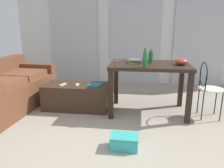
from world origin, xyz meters
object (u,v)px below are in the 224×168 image
(wire_chair, at_px, (207,84))
(bottle_far, at_px, (145,59))
(shoebox, at_px, (124,142))
(tv_remote_primary, at_px, (77,85))
(bowl, at_px, (181,62))
(scissors, at_px, (119,61))
(tv_remote_secondary, at_px, (63,85))
(coffee_table, at_px, (77,96))
(bottle_near, at_px, (151,57))
(magazine, at_px, (96,85))
(book_stack, at_px, (135,61))
(couch, at_px, (8,89))
(craft_table, at_px, (149,71))

(wire_chair, height_order, bottle_far, bottle_far)
(shoebox, bearing_deg, wire_chair, 42.40)
(tv_remote_primary, xyz_separation_m, shoebox, (0.85, -1.08, -0.35))
(bottle_far, bearing_deg, bowl, 25.50)
(bottle_far, distance_m, scissors, 0.66)
(bowl, bearing_deg, tv_remote_secondary, -179.04)
(bottle_far, relative_size, tv_remote_primary, 1.93)
(coffee_table, height_order, bottle_far, bottle_far)
(bottle_near, bearing_deg, magazine, -176.55)
(coffee_table, relative_size, book_stack, 3.76)
(bottle_near, height_order, shoebox, bottle_near)
(coffee_table, bearing_deg, shoebox, -52.09)
(coffee_table, xyz_separation_m, shoebox, (0.89, -1.14, -0.13))
(bottle_near, height_order, bowl, bottle_near)
(bottle_near, xyz_separation_m, scissors, (-0.50, 0.15, -0.09))
(couch, xyz_separation_m, bottle_far, (2.24, -0.19, 0.58))
(bottle_far, distance_m, tv_remote_primary, 1.19)
(couch, distance_m, bowl, 2.83)
(book_stack, distance_m, magazine, 0.74)
(wire_chair, xyz_separation_m, shoebox, (-1.14, -1.04, -0.45))
(shoebox, bearing_deg, tv_remote_primary, 128.32)
(magazine, bearing_deg, coffee_table, -167.78)
(magazine, xyz_separation_m, shoebox, (0.57, -1.14, -0.34))
(shoebox, bearing_deg, coffee_table, 127.91)
(craft_table, relative_size, bowl, 6.78)
(coffee_table, xyz_separation_m, bottle_near, (1.19, 0.05, 0.67))
(couch, height_order, craft_table, couch)
(tv_remote_secondary, bearing_deg, bowl, 17.76)
(coffee_table, height_order, tv_remote_primary, tv_remote_primary)
(coffee_table, relative_size, bottle_far, 3.94)
(couch, bearing_deg, tv_remote_primary, 3.02)
(wire_chair, relative_size, scissors, 6.85)
(shoebox, bearing_deg, craft_table, 75.69)
(bowl, bearing_deg, book_stack, 169.16)
(couch, bearing_deg, coffee_table, 6.11)
(tv_remote_primary, height_order, magazine, tv_remote_primary)
(bowl, xyz_separation_m, tv_remote_primary, (-1.60, -0.01, -0.41))
(bottle_near, distance_m, book_stack, 0.26)
(bottle_near, distance_m, bowl, 0.46)
(tv_remote_primary, xyz_separation_m, magazine, (0.29, 0.06, -0.00))
(tv_remote_secondary, xyz_separation_m, shoebox, (1.09, -1.06, -0.35))
(couch, relative_size, book_stack, 6.31)
(bottle_near, distance_m, bottle_far, 0.37)
(bottle_near, bearing_deg, wire_chair, -10.73)
(couch, distance_m, wire_chair, 3.18)
(bowl, relative_size, tv_remote_secondary, 1.17)
(coffee_table, height_order, craft_table, craft_table)
(coffee_table, xyz_separation_m, tv_remote_primary, (0.03, -0.06, 0.22))
(coffee_table, xyz_separation_m, wire_chair, (2.02, -0.10, 0.32))
(tv_remote_secondary, bearing_deg, bottle_near, 22.35)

